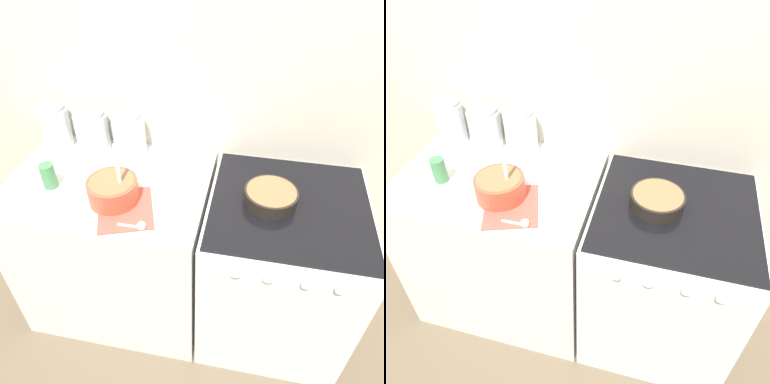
{
  "view_description": "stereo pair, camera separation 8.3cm",
  "coord_description": "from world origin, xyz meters",
  "views": [
    {
      "loc": [
        0.18,
        -0.91,
        1.98
      ],
      "look_at": [
        -0.05,
        0.28,
        0.94
      ],
      "focal_mm": 35.0,
      "sensor_mm": 36.0,
      "label": 1
    },
    {
      "loc": [
        0.26,
        -0.9,
        1.98
      ],
      "look_at": [
        -0.05,
        0.28,
        0.94
      ],
      "focal_mm": 35.0,
      "sensor_mm": 36.0,
      "label": 2
    }
  ],
  "objects": [
    {
      "name": "recipe_page",
      "position": [
        -0.32,
        0.17,
        0.9
      ],
      "size": [
        0.31,
        0.33,
        0.01
      ],
      "color": "#CC4C3F",
      "rests_on": "countertop_cabinet"
    },
    {
      "name": "storage_jar_right",
      "position": [
        -0.43,
        0.58,
        0.99
      ],
      "size": [
        0.16,
        0.16,
        0.23
      ],
      "color": "silver",
      "rests_on": "countertop_cabinet"
    },
    {
      "name": "countertop_cabinet",
      "position": [
        -0.46,
        0.34,
        0.45
      ],
      "size": [
        0.93,
        0.69,
        0.89
      ],
      "color": "silver",
      "rests_on": "ground_plane"
    },
    {
      "name": "tin_can",
      "position": [
        -0.7,
        0.26,
        0.95
      ],
      "size": [
        0.06,
        0.06,
        0.12
      ],
      "color": "#3F7F4C",
      "rests_on": "countertop_cabinet"
    },
    {
      "name": "ground_plane",
      "position": [
        0.0,
        0.0,
        0.0
      ],
      "size": [
        12.0,
        12.0,
        0.0
      ],
      "primitive_type": "plane",
      "color": "brown"
    },
    {
      "name": "mixing_bowl",
      "position": [
        -0.39,
        0.22,
        0.96
      ],
      "size": [
        0.22,
        0.22,
        0.29
      ],
      "color": "#D84C33",
      "rests_on": "countertop_cabinet"
    },
    {
      "name": "wall_back",
      "position": [
        0.0,
        0.71,
        1.2
      ],
      "size": [
        4.86,
        0.05,
        2.4
      ],
      "color": "beige",
      "rests_on": "ground_plane"
    },
    {
      "name": "baking_pan",
      "position": [
        0.28,
        0.34,
        0.93
      ],
      "size": [
        0.23,
        0.23,
        0.06
      ],
      "color": "black",
      "rests_on": "stove"
    },
    {
      "name": "storage_jar_middle",
      "position": [
        -0.62,
        0.58,
        0.99
      ],
      "size": [
        0.16,
        0.16,
        0.21
      ],
      "color": "silver",
      "rests_on": "countertop_cabinet"
    },
    {
      "name": "measuring_spoon",
      "position": [
        -0.23,
        0.08,
        0.91
      ],
      "size": [
        0.12,
        0.04,
        0.04
      ],
      "color": "white",
      "rests_on": "countertop_cabinet"
    },
    {
      "name": "storage_jar_left",
      "position": [
        -0.82,
        0.58,
        0.99
      ],
      "size": [
        0.14,
        0.14,
        0.23
      ],
      "color": "silver",
      "rests_on": "countertop_cabinet"
    },
    {
      "name": "stove",
      "position": [
        0.37,
        0.34,
        0.45
      ],
      "size": [
        0.7,
        0.7,
        0.89
      ],
      "color": "silver",
      "rests_on": "ground_plane"
    }
  ]
}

